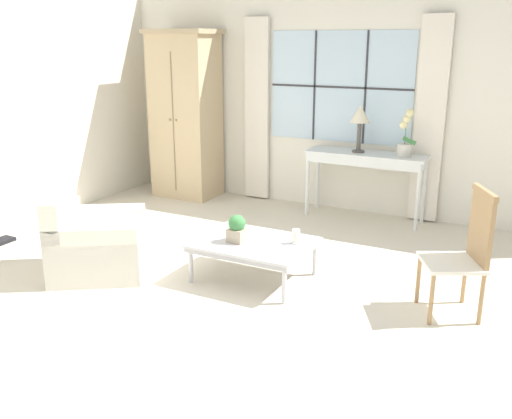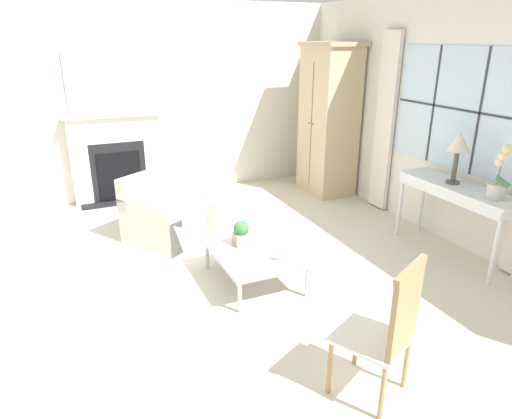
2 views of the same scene
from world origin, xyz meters
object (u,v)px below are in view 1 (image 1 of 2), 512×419
Objects in this scene: armoire at (186,115)px; pillar_candle at (296,237)px; table_lamp at (360,117)px; armchair_upholstered at (95,245)px; console_table at (366,160)px; coffee_table at (254,245)px; side_chair_wooden at (466,247)px; potted_plant_small at (237,228)px; potted_orchid at (405,139)px.

armoire is 3.35m from pillar_candle.
table_lamp reaches higher than armchair_upholstered.
armoire reaches higher than console_table.
armoire is 2.19× the size of coffee_table.
side_chair_wooden is 1.81m from coffee_table.
side_chair_wooden is 4.08× the size of potted_plant_small.
side_chair_wooden is 1.01× the size of coffee_table.
console_table is 2.39m from potted_plant_small.
armoire is at bearing -179.02° from potted_orchid.
side_chair_wooden is (1.55, -2.09, -0.67)m from table_lamp.
table_lamp is at bearing 178.62° from potted_orchid.
coffee_table is (-1.78, -0.16, -0.24)m from side_chair_wooden.
armchair_upholstered is at bearing -167.52° from side_chair_wooden.
potted_plant_small is at bearing -98.79° from table_lamp.
table_lamp is at bearing 59.87° from armchair_upholstered.
console_table is 3.32m from armchair_upholstered.
potted_plant_small is at bearing -147.62° from coffee_table.
armoire is at bearing 132.29° from potted_plant_small.
table_lamp reaches higher than console_table.
armoire is 3.19m from coffee_table.
side_chair_wooden is (1.45, -2.10, -0.16)m from console_table.
coffee_table is at bearing 21.38° from armchair_upholstered.
table_lamp is 2.69m from side_chair_wooden.
armchair_upholstered is at bearing -159.85° from potted_plant_small.
coffee_table is (-0.33, -2.26, -0.39)m from console_table.
potted_orchid is 2.47m from coffee_table.
armchair_upholstered is (-1.72, -2.80, -0.45)m from console_table.
armoire is 3.13m from potted_plant_small.
pillar_candle is at bearing -86.61° from table_lamp.
potted_plant_small is (2.06, -2.27, -0.63)m from armoire.
table_lamp is at bearing -175.56° from console_table.
console_table is at bearing 58.44° from armchair_upholstered.
side_chair_wooden is 1.43m from pillar_candle.
potted_orchid is at bearing 115.73° from side_chair_wooden.
side_chair_wooden is at bearing -55.32° from console_table.
armchair_upholstered is at bearing -120.13° from table_lamp.
potted_orchid reaches higher than potted_plant_small.
potted_orchid is 0.49× the size of armchair_upholstered.
pillar_candle reaches higher than coffee_table.
side_chair_wooden reaches higher than potted_plant_small.
side_chair_wooden is at bearing -64.27° from potted_orchid.
pillar_candle is (0.49, 0.20, -0.07)m from potted_plant_small.
armchair_upholstered is at bearing -159.12° from pillar_candle.
pillar_candle is (0.03, -2.13, -0.29)m from console_table.
potted_plant_small is (-0.13, -0.08, 0.17)m from coffee_table.
table_lamp is at bearing 93.39° from pillar_candle.
potted_orchid is (2.97, 0.05, -0.11)m from armoire.
coffee_table is at bearing -174.92° from side_chair_wooden.
armchair_upholstered reaches higher than pillar_candle.
armoire is 8.88× the size of potted_plant_small.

